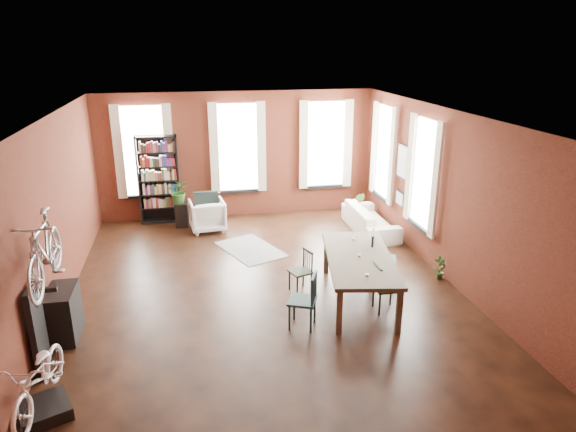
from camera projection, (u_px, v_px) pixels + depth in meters
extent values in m
plane|color=black|center=(266.00, 291.00, 9.45)|extent=(9.00, 9.00, 0.00)
cube|color=white|center=(263.00, 116.00, 8.41)|extent=(7.00, 9.00, 0.04)
cube|color=#481B12|center=(238.00, 155.00, 13.11)|extent=(7.00, 0.04, 3.20)
cube|color=#481B12|center=(338.00, 356.00, 4.76)|extent=(7.00, 0.04, 3.20)
cube|color=#481B12|center=(51.00, 222.00, 8.29)|extent=(0.04, 9.00, 3.20)
cube|color=#481B12|center=(450.00, 197.00, 9.58)|extent=(0.04, 9.00, 3.20)
cube|color=white|center=(144.00, 151.00, 12.59)|extent=(1.00, 0.04, 2.20)
cube|color=beige|center=(144.00, 152.00, 12.53)|extent=(1.40, 0.06, 2.30)
cube|color=white|center=(238.00, 147.00, 13.02)|extent=(1.00, 0.04, 2.20)
cube|color=beige|center=(238.00, 148.00, 12.95)|extent=(1.40, 0.06, 2.30)
cube|color=white|center=(325.00, 144.00, 13.44)|extent=(1.00, 0.04, 2.20)
cube|color=beige|center=(326.00, 145.00, 13.37)|extent=(1.40, 0.06, 2.30)
cube|color=white|center=(425.00, 174.00, 10.44)|extent=(0.04, 1.00, 2.20)
cube|color=beige|center=(422.00, 174.00, 10.42)|extent=(0.06, 1.40, 2.30)
cube|color=white|center=(385.00, 152.00, 12.48)|extent=(0.04, 1.00, 2.20)
cube|color=beige|center=(383.00, 152.00, 12.46)|extent=(0.06, 1.40, 2.30)
cube|color=black|center=(403.00, 162.00, 11.45)|extent=(0.04, 0.55, 0.75)
cube|color=black|center=(400.00, 198.00, 11.73)|extent=(0.04, 0.45, 0.35)
cube|color=#483B2B|center=(358.00, 278.00, 9.02)|extent=(1.52, 2.60, 0.83)
cube|color=#1A383A|center=(302.00, 300.00, 8.15)|extent=(0.56, 0.56, 0.92)
cube|color=#1F2F1B|center=(300.00, 271.00, 9.33)|extent=(0.46, 0.46, 0.79)
cube|color=#1F2F1B|center=(386.00, 288.00, 8.65)|extent=(0.40, 0.40, 0.85)
cube|color=#183335|center=(383.00, 259.00, 9.53)|extent=(0.63, 0.63, 1.04)
cube|color=black|center=(159.00, 180.00, 12.72)|extent=(1.00, 0.32, 2.20)
imported|color=silver|center=(207.00, 214.00, 12.36)|extent=(0.88, 0.84, 0.83)
imported|color=beige|center=(371.00, 215.00, 12.28)|extent=(0.61, 2.08, 0.81)
cube|color=black|center=(251.00, 249.00, 11.33)|extent=(1.55, 1.87, 0.01)
cube|color=black|center=(45.00, 410.00, 6.29)|extent=(0.75, 0.75, 0.16)
cube|color=black|center=(38.00, 331.00, 6.95)|extent=(0.16, 0.60, 1.30)
cube|color=black|center=(64.00, 313.00, 7.89)|extent=(0.40, 0.80, 0.80)
cube|color=black|center=(182.00, 215.00, 12.64)|extent=(0.33, 0.33, 0.59)
imported|color=#335D25|center=(357.00, 213.00, 13.26)|extent=(0.54, 0.77, 0.31)
imported|color=#2F5221|center=(439.00, 275.00, 9.91)|extent=(0.31, 0.50, 0.17)
imported|color=silver|center=(34.00, 353.00, 6.00)|extent=(0.62, 0.85, 1.50)
imported|color=#A5A8AD|center=(40.00, 227.00, 6.51)|extent=(0.47, 1.00, 1.66)
imported|color=#295923|center=(179.00, 194.00, 12.48)|extent=(0.65, 0.70, 0.48)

